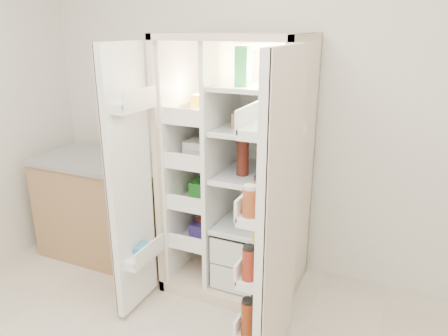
% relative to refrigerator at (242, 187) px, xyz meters
% --- Properties ---
extents(wall_back, '(4.00, 0.02, 2.70)m').
position_rel_refrigerator_xyz_m(wall_back, '(0.15, 0.35, 0.61)').
color(wall_back, silver).
rests_on(wall_back, floor).
extents(refrigerator, '(0.93, 0.70, 1.80)m').
position_rel_refrigerator_xyz_m(refrigerator, '(0.00, 0.00, 0.00)').
color(refrigerator, beige).
rests_on(refrigerator, floor).
extents(freezer_door, '(0.15, 0.40, 1.72)m').
position_rel_refrigerator_xyz_m(freezer_door, '(-0.52, -0.60, 0.15)').
color(freezer_door, white).
rests_on(freezer_door, floor).
extents(fridge_door, '(0.17, 0.58, 1.72)m').
position_rel_refrigerator_xyz_m(fridge_door, '(0.47, -0.70, 0.12)').
color(fridge_door, white).
rests_on(fridge_door, floor).
extents(kitchen_counter, '(1.16, 0.62, 0.84)m').
position_rel_refrigerator_xyz_m(kitchen_counter, '(-1.13, -0.10, -0.32)').
color(kitchen_counter, '#9B6C4D').
rests_on(kitchen_counter, floor).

